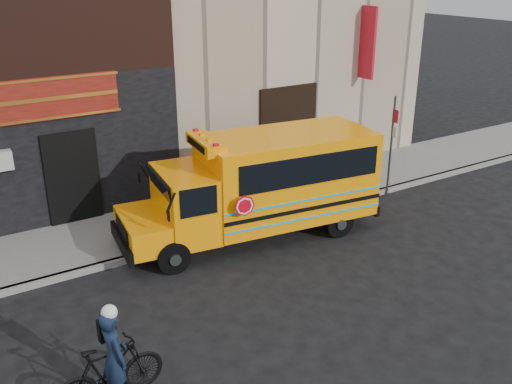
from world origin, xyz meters
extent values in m
plane|color=black|center=(0.00, 0.00, 0.00)|extent=(120.00, 120.00, 0.00)
cube|color=gray|center=(0.00, 2.60, 0.07)|extent=(40.00, 0.20, 0.15)
cube|color=#65635E|center=(0.00, 4.10, 0.07)|extent=(40.00, 3.00, 0.15)
cube|color=black|center=(-3.20, 5.40, 1.40)|extent=(1.30, 0.10, 2.50)
cube|color=#B41422|center=(7.00, 5.15, 4.35)|extent=(0.10, 0.70, 2.40)
cylinder|color=black|center=(-2.00, 1.53, 0.40)|extent=(0.83, 0.37, 0.80)
cylinder|color=black|center=(-1.77, 3.42, 0.40)|extent=(0.83, 0.37, 0.80)
cylinder|color=black|center=(2.57, 0.98, 0.40)|extent=(0.83, 0.37, 0.80)
cylinder|color=black|center=(2.80, 2.87, 0.40)|extent=(0.83, 0.37, 0.80)
cube|color=#FF9205|center=(-2.33, 2.53, 0.80)|extent=(1.23, 2.11, 0.70)
cube|color=black|center=(-2.87, 2.60, 0.55)|extent=(0.37, 2.05, 0.35)
cube|color=#FF9205|center=(-1.24, 2.40, 1.30)|extent=(1.44, 2.23, 1.70)
cube|color=black|center=(-1.80, 2.47, 1.70)|extent=(0.28, 1.79, 0.90)
cube|color=#FF9205|center=(1.59, 2.06, 1.62)|extent=(4.73, 2.73, 2.25)
cube|color=black|center=(3.86, 1.78, 0.55)|extent=(0.38, 2.20, 0.30)
cube|color=black|center=(1.56, 0.94, 2.10)|extent=(3.88, 0.51, 0.75)
cube|color=#FF9205|center=(-0.64, 2.33, 2.78)|extent=(0.69, 1.65, 0.28)
cylinder|color=red|center=(-0.35, 0.98, 1.55)|extent=(0.52, 0.09, 0.52)
cylinder|color=#404743|center=(5.80, 2.47, 1.59)|extent=(0.07, 0.07, 3.17)
cube|color=#B41422|center=(5.79, 2.39, 2.58)|extent=(0.06, 0.28, 0.40)
cube|color=white|center=(5.79, 2.39, 2.08)|extent=(0.06, 0.28, 0.35)
imported|color=black|center=(-4.67, -1.88, 0.57)|extent=(1.91, 0.59, 1.14)
imported|color=#111D33|center=(-4.58, -1.97, 0.87)|extent=(0.47, 0.67, 1.75)
camera|label=1|loc=(-6.62, -9.64, 6.89)|focal=40.00mm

